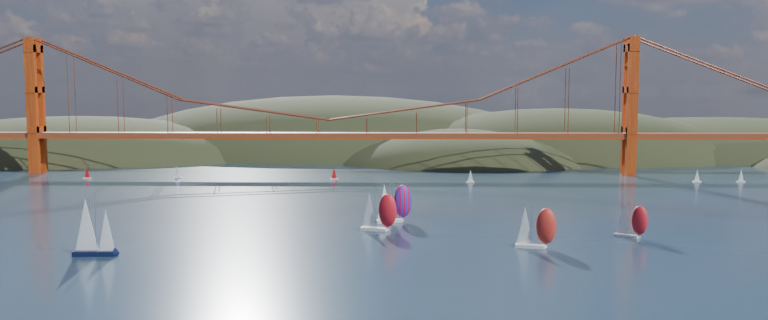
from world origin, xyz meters
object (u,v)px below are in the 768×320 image
(sloop_navy, at_px, (92,228))
(racer_2, at_px, (631,220))
(racer_0, at_px, (378,211))
(racer_rwb, at_px, (393,202))
(racer_1, at_px, (535,226))

(sloop_navy, xyz_separation_m, racer_2, (115.30, 22.01, -1.74))
(sloop_navy, distance_m, racer_2, 117.39)
(racer_0, distance_m, racer_rwb, 12.40)
(racer_2, xyz_separation_m, racer_rwb, (-54.62, 18.57, 1.11))
(sloop_navy, height_order, racer_2, sloop_navy)
(racer_0, xyz_separation_m, racer_1, (34.18, -18.86, -0.21))
(racer_1, distance_m, racer_rwb, 43.45)
(racer_1, height_order, racer_rwb, racer_rwb)
(racer_1, relative_size, racer_rwb, 0.91)
(sloop_navy, relative_size, racer_rwb, 1.20)
(racer_rwb, bearing_deg, racer_2, -36.58)
(racer_0, distance_m, racer_2, 58.51)
(racer_2, distance_m, racer_rwb, 57.70)
(racer_2, bearing_deg, racer_0, -151.98)
(racer_1, xyz_separation_m, racer_rwb, (-30.68, 30.76, 0.48))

